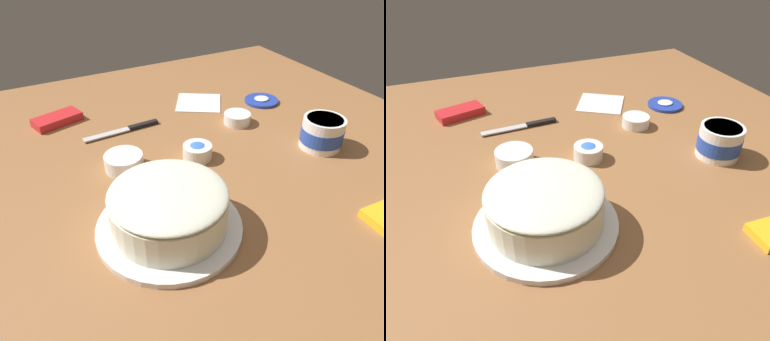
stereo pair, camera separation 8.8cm
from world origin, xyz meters
The scene contains 10 objects.
ground_plane centered at (0.00, 0.00, 0.00)m, with size 1.54×1.54×0.00m, color #936038.
frosted_cake centered at (0.18, 0.19, 0.05)m, with size 0.31×0.31×0.11m.
frosting_tub centered at (-0.33, 0.09, 0.05)m, with size 0.12×0.12×0.09m.
frosting_tub_lid centered at (-0.37, -0.23, 0.01)m, with size 0.12×0.12×0.02m.
spreading_knife centered at (0.11, -0.26, 0.01)m, with size 0.24×0.03×0.01m.
sprinkle_bowl_green centered at (-0.21, -0.14, 0.02)m, with size 0.08×0.08×0.03m.
sprinkle_bowl_rainbow centered at (0.19, -0.07, 0.02)m, with size 0.10×0.10×0.04m.
sprinkle_bowl_blue centered at (0.00, -0.02, 0.02)m, with size 0.08×0.08×0.04m.
candy_box_upper centered at (0.29, -0.41, 0.01)m, with size 0.14×0.07×0.03m, color red.
paper_napkin centered at (-0.17, -0.32, 0.00)m, with size 0.15×0.15×0.01m, color white.
Camera 1 is at (0.41, 0.70, 0.55)m, focal length 34.33 mm.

